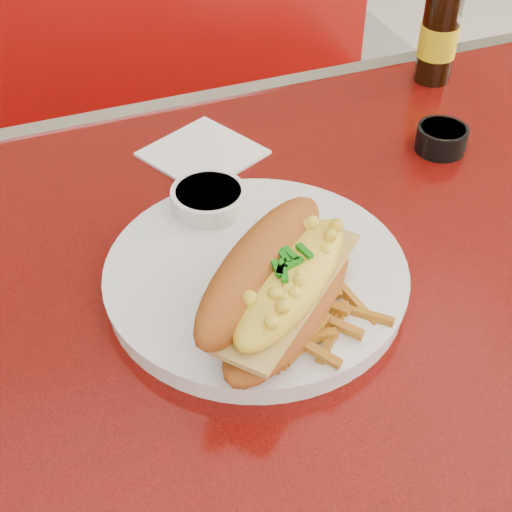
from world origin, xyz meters
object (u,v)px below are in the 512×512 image
object	(u,v)px
booth_bench_far	(151,204)
gravy_ramekin	(209,206)
beer_bottle	(440,27)
fork	(326,255)
diner_table	(300,373)
dinner_plate	(256,276)
mac_hoagie	(280,284)
sauce_cup_right	(442,138)

from	to	relation	value
booth_bench_far	gravy_ramekin	bearing A→B (deg)	-95.55
beer_bottle	fork	bearing A→B (deg)	-135.64
booth_bench_far	beer_bottle	world-z (taller)	beer_bottle
booth_bench_far	gravy_ramekin	xyz separation A→B (m)	(-0.07, -0.69, 0.51)
fork	diner_table	bearing A→B (deg)	102.02
dinner_plate	fork	bearing A→B (deg)	-4.22
mac_hoagie	booth_bench_far	bearing A→B (deg)	45.89
fork	beer_bottle	size ratio (longest dim) A/B	0.73
mac_hoagie	gravy_ramekin	xyz separation A→B (m)	(-0.01, 0.18, -0.04)
mac_hoagie	sauce_cup_right	xyz separation A→B (m)	(0.32, 0.22, -0.04)
mac_hoagie	fork	world-z (taller)	mac_hoagie
diner_table	beer_bottle	distance (m)	0.54
booth_bench_far	fork	world-z (taller)	booth_bench_far
gravy_ramekin	beer_bottle	world-z (taller)	beer_bottle
diner_table	mac_hoagie	world-z (taller)	mac_hoagie
fork	beer_bottle	world-z (taller)	beer_bottle
sauce_cup_right	beer_bottle	size ratio (longest dim) A/B	0.39
dinner_plate	beer_bottle	xyz separation A→B (m)	(0.41, 0.32, 0.07)
booth_bench_far	fork	distance (m)	0.95
fork	beer_bottle	bearing A→B (deg)	-36.37
dinner_plate	beer_bottle	world-z (taller)	beer_bottle
sauce_cup_right	diner_table	bearing A→B (deg)	-149.04
gravy_ramekin	mac_hoagie	bearing A→B (deg)	-86.94
diner_table	booth_bench_far	size ratio (longest dim) A/B	1.03
gravy_ramekin	sauce_cup_right	world-z (taller)	gravy_ramekin
fork	sauce_cup_right	bearing A→B (deg)	-47.76
mac_hoagie	beer_bottle	world-z (taller)	beer_bottle
fork	beer_bottle	xyz separation A→B (m)	(0.33, 0.33, 0.06)
mac_hoagie	sauce_cup_right	distance (m)	0.39
diner_table	booth_bench_far	distance (m)	0.87
dinner_plate	mac_hoagie	bearing A→B (deg)	-92.33
mac_hoagie	dinner_plate	bearing A→B (deg)	47.33
gravy_ramekin	booth_bench_far	bearing A→B (deg)	84.45
beer_bottle	dinner_plate	bearing A→B (deg)	-141.94
fork	mac_hoagie	bearing A→B (deg)	137.61
dinner_plate	diner_table	bearing A→B (deg)	-6.92
diner_table	gravy_ramekin	world-z (taller)	gravy_ramekin
gravy_ramekin	dinner_plate	bearing A→B (deg)	-83.73
gravy_ramekin	sauce_cup_right	size ratio (longest dim) A/B	1.15
mac_hoagie	sauce_cup_right	bearing A→B (deg)	-5.97
diner_table	fork	distance (m)	0.18
sauce_cup_right	beer_bottle	distance (m)	0.20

